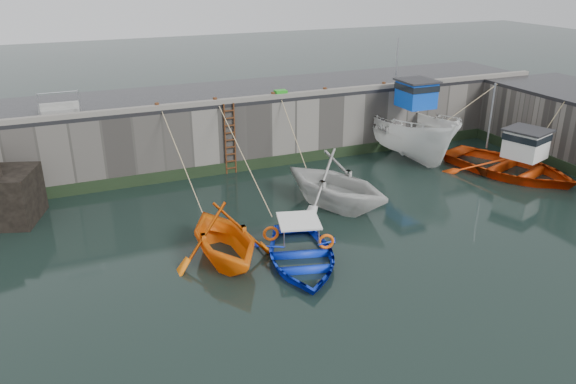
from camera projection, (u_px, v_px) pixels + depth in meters
name	position (u px, v px, depth m)	size (l,w,h in m)	color
ground	(388.00, 266.00, 17.68)	(120.00, 120.00, 0.00)	black
quay_back	(253.00, 122.00, 27.74)	(30.00, 5.00, 3.00)	slate
road_back	(252.00, 91.00, 27.14)	(30.00, 5.00, 0.16)	black
kerb_back	(270.00, 97.00, 25.07)	(30.00, 0.30, 0.20)	slate
algae_back	(272.00, 162.00, 26.06)	(30.00, 0.08, 0.50)	black
ladder	(230.00, 139.00, 24.78)	(0.51, 0.08, 3.20)	#3F1E0F
boat_near_white	(224.00, 259.00, 18.11)	(3.58, 4.15, 2.19)	orange
boat_near_white_rope	(187.00, 202.00, 22.38)	(0.04, 5.67, 3.10)	tan
boat_near_blue	(301.00, 261.00, 17.94)	(3.17, 4.44, 0.92)	#0D2ED1
boat_near_blue_rope	(244.00, 198.00, 22.69)	(0.04, 6.69, 3.10)	tan
boat_near_blacktrim	(335.00, 206.00, 22.01)	(4.20, 4.86, 2.56)	silver
boat_near_blacktrim_rope	(295.00, 174.00, 25.27)	(0.04, 3.73, 3.10)	tan
boat_far_white	(406.00, 131.00, 27.45)	(2.79, 7.41, 5.86)	white
boat_far_orange	(510.00, 165.00, 25.16)	(6.07, 7.17, 4.26)	#D93E0B
fish_crate	(281.00, 94.00, 25.38)	(0.53, 0.38, 0.33)	#219A1C
railing	(60.00, 108.00, 22.80)	(1.60, 1.05, 1.00)	#A5A8AD
bollard_a	(157.00, 106.00, 23.33)	(0.18, 0.18, 0.28)	#3F1E0F
bollard_b	(215.00, 101.00, 24.24)	(0.18, 0.18, 0.28)	#3F1E0F
bollard_c	(273.00, 95.00, 25.21)	(0.18, 0.18, 0.28)	#3F1E0F
bollard_d	(325.00, 90.00, 26.15)	(0.18, 0.18, 0.28)	#3F1E0F
bollard_e	(384.00, 85.00, 27.31)	(0.18, 0.18, 0.28)	#3F1E0F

